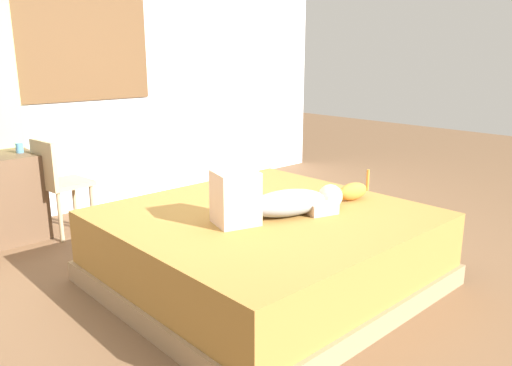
{
  "coord_description": "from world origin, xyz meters",
  "views": [
    {
      "loc": [
        -2.21,
        -2.39,
        1.57
      ],
      "look_at": [
        0.15,
        0.15,
        0.67
      ],
      "focal_mm": 35.18,
      "sensor_mm": 36.0,
      "label": 1
    }
  ],
  "objects": [
    {
      "name": "back_wall_with_window",
      "position": [
        0.0,
        2.5,
        1.45
      ],
      "size": [
        6.4,
        0.14,
        2.9
      ],
      "color": "silver",
      "rests_on": "ground"
    },
    {
      "name": "person_lying",
      "position": [
        0.02,
        -0.17,
        0.63
      ],
      "size": [
        0.93,
        0.48,
        0.34
      ],
      "color": "#8C939E",
      "rests_on": "bed"
    },
    {
      "name": "cat",
      "position": [
        0.7,
        -0.27,
        0.58
      ],
      "size": [
        0.36,
        0.15,
        0.21
      ],
      "color": "#C67A2D",
      "rests_on": "bed"
    },
    {
      "name": "bed",
      "position": [
        0.05,
        -0.05,
        0.25
      ],
      "size": [
        2.0,
        1.94,
        0.52
      ],
      "color": "#997A56",
      "rests_on": "ground"
    },
    {
      "name": "ground_plane",
      "position": [
        0.0,
        0.0,
        0.0
      ],
      "size": [
        16.0,
        16.0,
        0.0
      ],
      "primitive_type": "plane",
      "color": "brown"
    },
    {
      "name": "cup",
      "position": [
        -0.83,
        2.07,
        0.78
      ],
      "size": [
        0.06,
        0.06,
        0.08
      ],
      "primitive_type": "cylinder",
      "color": "teal",
      "rests_on": "desk"
    },
    {
      "name": "chair_by_desk",
      "position": [
        -0.62,
        1.85,
        0.51
      ],
      "size": [
        0.42,
        0.42,
        0.86
      ],
      "color": "tan",
      "rests_on": "ground"
    }
  ]
}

